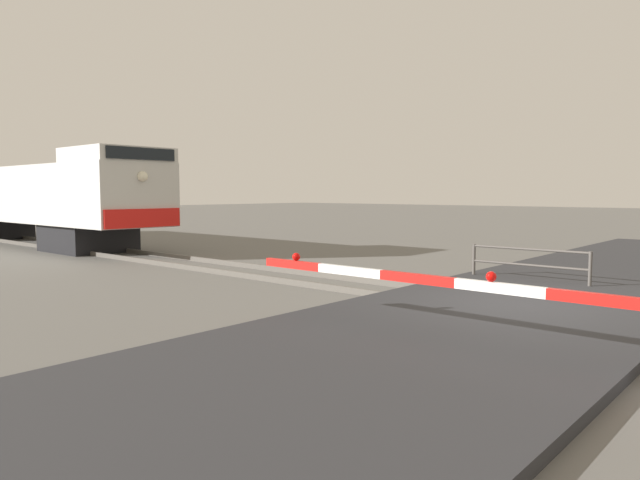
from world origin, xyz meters
TOP-DOWN VIEW (x-y plane):
  - ground_plane at (0.00, 0.00)m, footprint 160.00×160.00m
  - rail_track_left at (-0.72, 0.00)m, footprint 0.08×80.00m
  - rail_track_right at (0.72, 0.00)m, footprint 0.08×80.00m
  - road_surface at (0.00, 0.00)m, footprint 36.00×5.41m
  - locomotive at (0.00, 21.61)m, footprint 3.04×17.52m
  - crossing_gate at (-3.63, -2.18)m, footprint 0.36×7.01m
  - guard_railing at (2.93, 1.00)m, footprint 0.08×2.92m

SIDE VIEW (x-z plane):
  - ground_plane at x=0.00m, z-range 0.00..0.00m
  - rail_track_left at x=-0.72m, z-range 0.00..0.15m
  - rail_track_right at x=0.72m, z-range 0.00..0.15m
  - road_surface at x=0.00m, z-range 0.00..0.16m
  - guard_railing at x=2.93m, z-range 0.15..1.10m
  - crossing_gate at x=-3.63m, z-range 0.17..1.41m
  - locomotive at x=0.00m, z-range 0.11..3.96m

